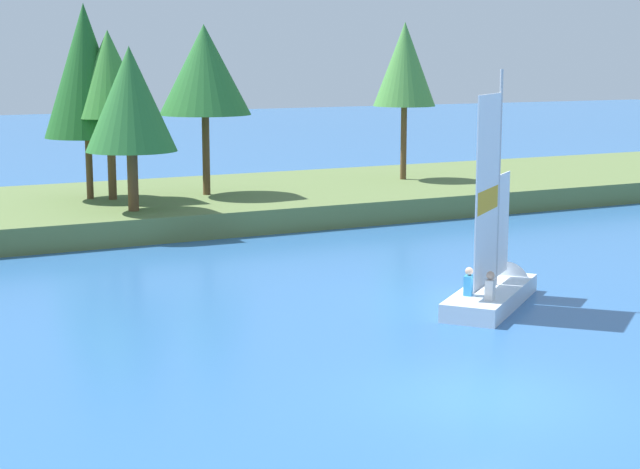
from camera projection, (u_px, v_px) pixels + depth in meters
name	position (u px, v px, depth m)	size (l,w,h in m)	color
ground_plane	(483.00, 398.00, 19.01)	(200.00, 200.00, 0.00)	#2D609E
shore_bank	(124.00, 209.00, 39.53)	(80.00, 11.10, 0.90)	#5B703D
shoreline_tree_left	(86.00, 71.00, 38.31)	(3.20, 3.20, 7.33)	brown
shoreline_tree_midleft	(130.00, 100.00, 35.36)	(3.19, 3.19, 5.73)	brown
shoreline_tree_centre	(109.00, 75.00, 38.14)	(2.88, 2.88, 6.35)	brown
shoreline_tree_midright	(204.00, 70.00, 39.46)	(3.58, 3.58, 6.59)	brown
shoreline_tree_right	(405.00, 65.00, 44.48)	(2.72, 2.72, 6.85)	brown
sailboat	(498.00, 282.00, 26.58)	(4.66, 4.10, 6.34)	silver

